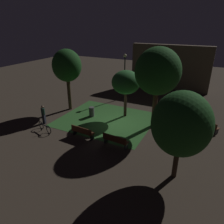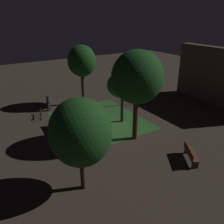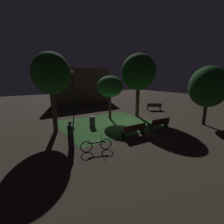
# 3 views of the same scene
# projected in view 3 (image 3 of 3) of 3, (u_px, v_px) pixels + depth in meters

# --- Properties ---
(ground_plane) EXTENTS (60.00, 60.00, 0.00)m
(ground_plane) POSITION_uv_depth(u_px,v_px,m) (120.00, 122.00, 14.13)
(ground_plane) COLOR #3D3328
(grass_lawn) EXTENTS (7.82, 6.69, 0.01)m
(grass_lawn) POSITION_uv_depth(u_px,v_px,m) (108.00, 124.00, 13.53)
(grass_lawn) COLOR #2D6028
(grass_lawn) RESTS_ON ground
(bench_by_lamp) EXTENTS (1.83, 0.59, 0.88)m
(bench_by_lamp) POSITION_uv_depth(u_px,v_px,m) (134.00, 130.00, 10.54)
(bench_by_lamp) COLOR #512D19
(bench_by_lamp) RESTS_ON ground
(bench_path_side) EXTENTS (1.83, 0.60, 0.88)m
(bench_path_side) POSITION_uv_depth(u_px,v_px,m) (160.00, 123.00, 11.98)
(bench_path_side) COLOR #422314
(bench_path_side) RESTS_ON ground
(bench_near_trees) EXTENTS (1.77, 1.39, 0.88)m
(bench_near_trees) POSITION_uv_depth(u_px,v_px,m) (154.00, 106.00, 19.26)
(bench_near_trees) COLOR brown
(bench_near_trees) RESTS_ON ground
(tree_back_left) EXTENTS (2.99, 2.99, 4.91)m
(tree_back_left) POSITION_uv_depth(u_px,v_px,m) (208.00, 87.00, 12.65)
(tree_back_left) COLOR #38281C
(tree_back_left) RESTS_ON ground
(tree_near_wall) EXTENTS (2.46, 2.46, 4.16)m
(tree_near_wall) POSITION_uv_depth(u_px,v_px,m) (110.00, 87.00, 14.67)
(tree_near_wall) COLOR #2D2116
(tree_near_wall) RESTS_ON ground
(tree_left_canopy) EXTENTS (2.64, 2.64, 5.71)m
(tree_left_canopy) POSITION_uv_depth(u_px,v_px,m) (51.00, 74.00, 10.75)
(tree_left_canopy) COLOR #423021
(tree_left_canopy) RESTS_ON ground
(tree_tall_center) EXTENTS (3.42, 3.42, 6.30)m
(tree_tall_center) POSITION_uv_depth(u_px,v_px,m) (139.00, 72.00, 15.26)
(tree_tall_center) COLOR #423021
(tree_tall_center) RESTS_ON ground
(lamp_post_near_wall) EXTENTS (0.36, 0.36, 4.83)m
(lamp_post_near_wall) POSITION_uv_depth(u_px,v_px,m) (73.00, 84.00, 17.15)
(lamp_post_near_wall) COLOR black
(lamp_post_near_wall) RESTS_ON ground
(trash_bin) EXTENTS (0.47, 0.47, 0.88)m
(trash_bin) POSITION_uv_depth(u_px,v_px,m) (92.00, 122.00, 12.63)
(trash_bin) COLOR #4C4C4C
(trash_bin) RESTS_ON ground
(bicycle) EXTENTS (1.70, 0.54, 0.93)m
(bicycle) POSITION_uv_depth(u_px,v_px,m) (96.00, 145.00, 8.42)
(bicycle) COLOR black
(bicycle) RESTS_ON ground
(pedestrian) EXTENTS (0.32, 0.33, 1.61)m
(pedestrian) POSITION_uv_depth(u_px,v_px,m) (71.00, 135.00, 8.59)
(pedestrian) COLOR black
(pedestrian) RESTS_ON ground
(building_wall_backdrop) EXTENTS (9.59, 0.80, 5.41)m
(building_wall_backdrop) POSITION_uv_depth(u_px,v_px,m) (82.00, 86.00, 23.86)
(building_wall_backdrop) COLOR brown
(building_wall_backdrop) RESTS_ON ground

